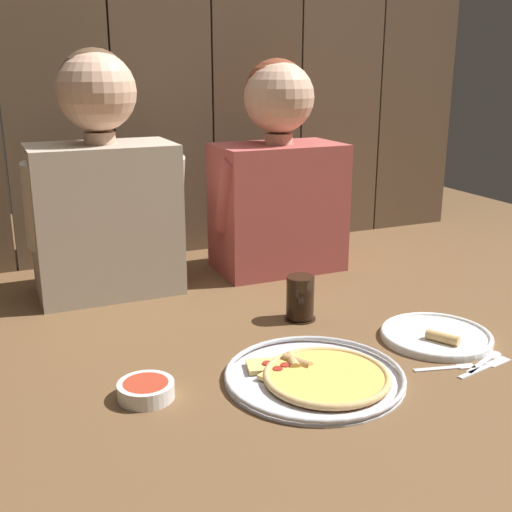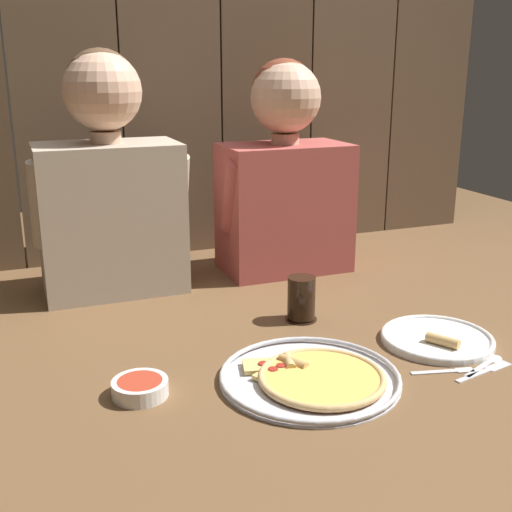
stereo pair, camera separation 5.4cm
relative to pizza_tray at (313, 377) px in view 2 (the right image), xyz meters
The scene contains 11 objects.
ground_plane 0.17m from the pizza_tray, 95.47° to the left, with size 3.20×3.20×0.00m, color brown.
pizza_tray is the anchor object (origin of this frame).
dinner_plate 0.34m from the pizza_tray, 10.62° to the left, with size 0.25×0.25×0.03m.
drinking_glass 0.32m from the pizza_tray, 69.10° to the left, with size 0.08×0.08×0.11m.
dipping_bowl 0.33m from the pizza_tray, 168.45° to the left, with size 0.11×0.11×0.03m.
table_fork 0.27m from the pizza_tray, 13.13° to the right, with size 0.13×0.05×0.01m.
table_knife 0.35m from the pizza_tray, 15.04° to the right, with size 0.16×0.05×0.01m.
table_spoon 0.38m from the pizza_tray, ahead, with size 0.14×0.07×0.01m.
diner_left 0.79m from the pizza_tray, 111.57° to the left, with size 0.40×0.22×0.63m.
diner_right 0.77m from the pizza_tray, 70.87° to the left, with size 0.40×0.22×0.61m.
wooden_backdrop_wall 1.14m from the pizza_tray, 90.97° to the left, with size 2.19×0.03×1.21m.
Camera 2 is at (-0.49, -1.17, 0.59)m, focal length 44.74 mm.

